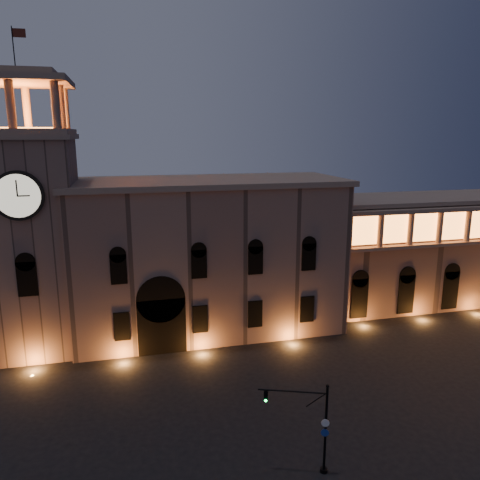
{
  "coord_description": "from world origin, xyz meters",
  "views": [
    {
      "loc": [
        -10.96,
        -29.82,
        22.49
      ],
      "look_at": [
        0.33,
        16.0,
        11.79
      ],
      "focal_mm": 35.0,
      "sensor_mm": 36.0,
      "label": 1
    }
  ],
  "objects": [
    {
      "name": "ground",
      "position": [
        0.0,
        0.0,
        0.0
      ],
      "size": [
        160.0,
        160.0,
        0.0
      ],
      "primitive_type": "plane",
      "color": "black",
      "rests_on": "ground"
    },
    {
      "name": "government_building",
      "position": [
        -2.08,
        21.93,
        8.77
      ],
      "size": [
        30.8,
        12.8,
        17.6
      ],
      "color": "#836356",
      "rests_on": "ground"
    },
    {
      "name": "clock_tower",
      "position": [
        -20.5,
        20.98,
        12.5
      ],
      "size": [
        9.8,
        9.8,
        32.4
      ],
      "color": "#836356",
      "rests_on": "ground"
    },
    {
      "name": "colonnade_wing",
      "position": [
        32.0,
        23.92,
        7.33
      ],
      "size": [
        40.6,
        11.5,
        14.5
      ],
      "color": "#7E5D51",
      "rests_on": "ground"
    },
    {
      "name": "traffic_light",
      "position": [
        0.43,
        -4.12,
        3.46
      ],
      "size": [
        4.54,
        1.9,
        6.6
      ],
      "rotation": [
        0.0,
        0.0,
        -0.36
      ],
      "color": "black",
      "rests_on": "ground"
    }
  ]
}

